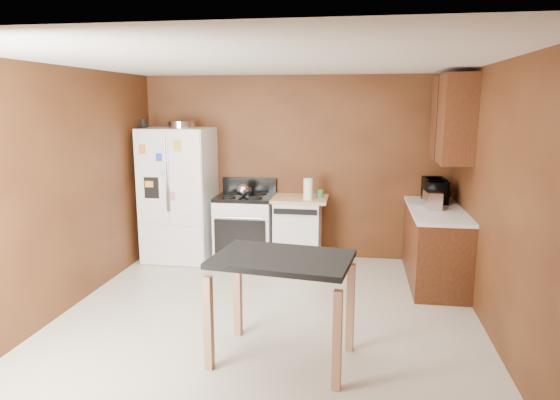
% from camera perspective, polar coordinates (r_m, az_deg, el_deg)
% --- Properties ---
extents(floor, '(4.50, 4.50, 0.00)m').
position_cam_1_polar(floor, '(5.09, -1.60, -13.70)').
color(floor, beige).
rests_on(floor, ground).
extents(ceiling, '(4.50, 4.50, 0.00)m').
position_cam_1_polar(ceiling, '(4.64, -1.78, 15.61)').
color(ceiling, white).
rests_on(ceiling, ground).
extents(wall_back, '(4.20, 0.00, 4.20)m').
position_cam_1_polar(wall_back, '(6.90, 1.74, 3.72)').
color(wall_back, brown).
rests_on(wall_back, ground).
extents(wall_front, '(4.20, 0.00, 4.20)m').
position_cam_1_polar(wall_front, '(2.60, -10.92, -8.96)').
color(wall_front, brown).
rests_on(wall_front, ground).
extents(wall_left, '(0.00, 4.50, 4.50)m').
position_cam_1_polar(wall_left, '(5.49, -23.78, 0.87)').
color(wall_left, brown).
rests_on(wall_left, ground).
extents(wall_right, '(0.00, 4.50, 4.50)m').
position_cam_1_polar(wall_right, '(4.79, 23.83, -0.49)').
color(wall_right, brown).
rests_on(wall_right, ground).
extents(roasting_pan, '(0.36, 0.36, 0.09)m').
position_cam_1_polar(roasting_pan, '(6.88, -11.16, 8.47)').
color(roasting_pan, silver).
rests_on(roasting_pan, refrigerator).
extents(pen_cup, '(0.08, 0.08, 0.12)m').
position_cam_1_polar(pen_cup, '(6.93, -15.34, 8.42)').
color(pen_cup, black).
rests_on(pen_cup, refrigerator).
extents(kettle, '(0.17, 0.17, 0.17)m').
position_cam_1_polar(kettle, '(6.67, -4.24, 1.13)').
color(kettle, silver).
rests_on(kettle, gas_range).
extents(paper_towel, '(0.14, 0.14, 0.28)m').
position_cam_1_polar(paper_towel, '(6.47, 3.23, 1.23)').
color(paper_towel, white).
rests_on(paper_towel, dishwasher).
extents(green_canister, '(0.12, 0.12, 0.11)m').
position_cam_1_polar(green_canister, '(6.66, 4.57, 0.75)').
color(green_canister, '#38944D').
rests_on(green_canister, dishwasher).
extents(toaster, '(0.20, 0.30, 0.21)m').
position_cam_1_polar(toaster, '(6.14, 17.02, -0.01)').
color(toaster, silver).
rests_on(toaster, right_cabinets).
extents(microwave, '(0.35, 0.50, 0.27)m').
position_cam_1_polar(microwave, '(6.59, 17.29, 0.96)').
color(microwave, black).
rests_on(microwave, right_cabinets).
extents(refrigerator, '(0.90, 0.80, 1.80)m').
position_cam_1_polar(refrigerator, '(6.95, -11.46, 0.64)').
color(refrigerator, white).
rests_on(refrigerator, ground).
extents(gas_range, '(0.76, 0.68, 1.10)m').
position_cam_1_polar(gas_range, '(6.84, -3.97, -3.09)').
color(gas_range, white).
rests_on(gas_range, ground).
extents(dishwasher, '(0.78, 0.63, 0.89)m').
position_cam_1_polar(dishwasher, '(6.75, 2.06, -3.35)').
color(dishwasher, white).
rests_on(dishwasher, ground).
extents(right_cabinets, '(0.63, 1.58, 2.45)m').
position_cam_1_polar(right_cabinets, '(6.23, 17.83, -0.82)').
color(right_cabinets, brown).
rests_on(right_cabinets, ground).
extents(island, '(1.19, 0.88, 0.91)m').
position_cam_1_polar(island, '(4.12, 0.25, -8.44)').
color(island, black).
rests_on(island, ground).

